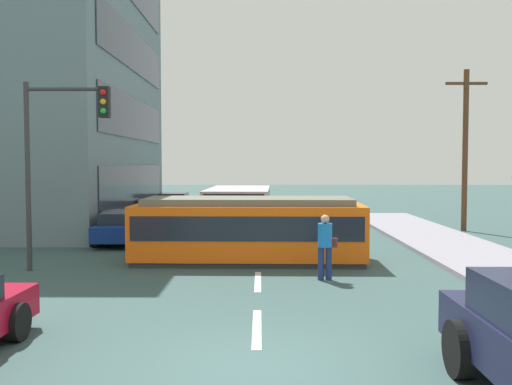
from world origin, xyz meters
name	(u,v)px	position (x,y,z in m)	size (l,w,h in m)	color
ground_plane	(258,255)	(0.00, 10.00, 0.00)	(120.00, 120.00, 0.00)	#334D4C
lane_stripe_1	(257,328)	(0.00, 2.00, 0.01)	(0.16, 2.40, 0.01)	silver
lane_stripe_2	(258,281)	(0.00, 6.00, 0.01)	(0.16, 2.40, 0.01)	silver
lane_stripe_3	(259,236)	(0.00, 14.91, 0.01)	(0.16, 2.40, 0.01)	silver
lane_stripe_4	(259,221)	(0.00, 20.91, 0.01)	(0.16, 2.40, 0.01)	silver
streetcar_tram	(248,229)	(-0.30, 8.91, 1.00)	(6.91, 2.65, 1.94)	#F95F0F
city_bus	(239,208)	(-0.83, 15.46, 1.11)	(2.69, 5.92, 1.94)	#ADACB2
pedestrian_crossing	(325,243)	(1.71, 6.20, 0.94)	(0.51, 0.36, 1.67)	navy
parked_sedan_mid	(129,226)	(-4.87, 12.88, 0.62)	(2.07, 4.22, 1.19)	navy
parked_sedan_far	(159,211)	(-4.98, 19.79, 0.62)	(2.08, 4.08, 1.19)	beige
parked_sedan_furthest	(173,202)	(-5.23, 25.95, 0.62)	(2.06, 4.03, 1.19)	maroon
traffic_light_mast	(59,141)	(-5.44, 7.37, 3.59)	(2.35, 0.33, 5.19)	#333333
utility_pole_mid	(465,147)	(9.01, 16.64, 3.70)	(1.80, 0.24, 7.04)	#523621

